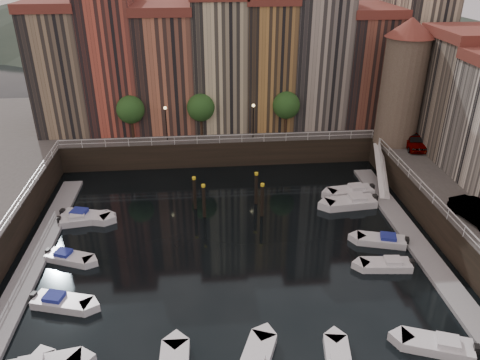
{
  "coord_description": "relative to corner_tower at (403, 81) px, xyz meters",
  "views": [
    {
      "loc": [
        -2.13,
        -33.87,
        23.43
      ],
      "look_at": [
        1.28,
        4.0,
        4.22
      ],
      "focal_mm": 35.0,
      "sensor_mm": 36.0,
      "label": 1
    }
  ],
  "objects": [
    {
      "name": "ground",
      "position": [
        -20.0,
        -14.5,
        -10.19
      ],
      "size": [
        200.0,
        200.0,
        0.0
      ],
      "primitive_type": "plane",
      "color": "black",
      "rests_on": "ground"
    },
    {
      "name": "quay_far",
      "position": [
        -20.0,
        11.5,
        -8.69
      ],
      "size": [
        80.0,
        20.0,
        3.0
      ],
      "primitive_type": "cube",
      "color": "black",
      "rests_on": "ground"
    },
    {
      "name": "dock_left",
      "position": [
        -36.2,
        -15.5,
        -10.02
      ],
      "size": [
        2.0,
        28.0,
        0.35
      ],
      "primitive_type": "cube",
      "color": "gray",
      "rests_on": "ground"
    },
    {
      "name": "dock_right",
      "position": [
        -3.8,
        -15.5,
        -10.02
      ],
      "size": [
        2.0,
        28.0,
        0.35
      ],
      "primitive_type": "cube",
      "color": "gray",
      "rests_on": "ground"
    },
    {
      "name": "mountains",
      "position": [
        -18.28,
        95.5,
        -2.28
      ],
      "size": [
        145.0,
        100.0,
        18.0
      ],
      "color": "#2D382D",
      "rests_on": "ground"
    },
    {
      "name": "far_terrace",
      "position": [
        -16.69,
        9.0,
        0.76
      ],
      "size": [
        48.7,
        10.3,
        17.5
      ],
      "color": "#897257",
      "rests_on": "quay_far"
    },
    {
      "name": "corner_tower",
      "position": [
        0.0,
        0.0,
        0.0
      ],
      "size": [
        5.2,
        5.2,
        13.8
      ],
      "color": "#6B5B4C",
      "rests_on": "quay_right"
    },
    {
      "name": "promenade_trees",
      "position": [
        -21.33,
        3.7,
        -3.61
      ],
      "size": [
        21.2,
        3.2,
        5.2
      ],
      "color": "black",
      "rests_on": "quay_far"
    },
    {
      "name": "street_lamps",
      "position": [
        -21.0,
        2.7,
        -4.3
      ],
      "size": [
        10.36,
        0.36,
        4.18
      ],
      "color": "black",
      "rests_on": "quay_far"
    },
    {
      "name": "railings",
      "position": [
        -20.0,
        -9.62,
        -6.41
      ],
      "size": [
        36.08,
        34.04,
        0.52
      ],
      "color": "white",
      "rests_on": "ground"
    },
    {
      "name": "gangway",
      "position": [
        -2.9,
        -4.5,
        -8.28
      ],
      "size": [
        2.78,
        8.32,
        3.73
      ],
      "color": "white",
      "rests_on": "ground"
    },
    {
      "name": "mooring_pilings",
      "position": [
        -19.61,
        -8.8,
        -8.54
      ],
      "size": [
        6.75,
        2.75,
        3.78
      ],
      "color": "black",
      "rests_on": "ground"
    },
    {
      "name": "boat_left_1",
      "position": [
        -32.67,
        -21.2,
        -9.85
      ],
      "size": [
        4.61,
        2.72,
        1.03
      ],
      "rotation": [
        0.0,
        0.0,
        -0.28
      ],
      "color": "silver",
      "rests_on": "ground"
    },
    {
      "name": "boat_left_2",
      "position": [
        -33.43,
        -15.67,
        -9.88
      ],
      "size": [
        4.15,
        2.78,
        0.94
      ],
      "rotation": [
        0.0,
        0.0,
        -0.37
      ],
      "color": "silver",
      "rests_on": "ground"
    },
    {
      "name": "boat_left_3",
      "position": [
        -33.48,
        -9.67,
        -9.85
      ],
      "size": [
        4.6,
        2.2,
        1.03
      ],
      "rotation": [
        0.0,
        0.0,
        0.14
      ],
      "color": "silver",
      "rests_on": "ground"
    },
    {
      "name": "boat_left_4",
      "position": [
        -33.42,
        -9.22,
        -9.83
      ],
      "size": [
        4.87,
        2.86,
        1.09
      ],
      "rotation": [
        0.0,
        0.0,
        -0.27
      ],
      "color": "silver",
      "rests_on": "ground"
    },
    {
      "name": "boat_right_0",
      "position": [
        -7.4,
        -27.55,
        -9.83
      ],
      "size": [
        4.78,
        3.14,
        1.08
      ],
      "rotation": [
        0.0,
        0.0,
        2.79
      ],
      "color": "silver",
      "rests_on": "ground"
    },
    {
      "name": "boat_right_1",
      "position": [
        -7.57,
        -19.0,
        -9.87
      ],
      "size": [
        4.31,
        1.9,
        0.98
      ],
      "rotation": [
        0.0,
        0.0,
        3.05
      ],
      "color": "silver",
      "rests_on": "ground"
    },
    {
      "name": "boat_right_2",
      "position": [
        -6.69,
        -15.58,
        -9.86
      ],
      "size": [
        4.47,
        2.66,
        1.0
      ],
      "rotation": [
        0.0,
        0.0,
        2.86
      ],
      "color": "silver",
      "rests_on": "ground"
    },
    {
      "name": "boat_right_3",
      "position": [
        -7.38,
        -8.92,
        -9.79
      ],
      "size": [
        5.34,
        2.34,
        1.21
      ],
      "rotation": [
        0.0,
        0.0,
        3.23
      ],
      "color": "silver",
      "rests_on": "ground"
    },
    {
      "name": "boat_right_4",
      "position": [
        -6.67,
        -6.56,
        -9.82
      ],
      "size": [
        4.99,
        2.29,
        1.12
      ],
      "rotation": [
        0.0,
        0.0,
        3.26
      ],
      "color": "silver",
      "rests_on": "ground"
    },
    {
      "name": "car_a",
      "position": [
        1.47,
        -1.96,
        -6.39
      ],
      "size": [
        2.53,
        4.93,
        1.61
      ],
      "primitive_type": "imported",
      "rotation": [
        0.0,
        0.0,
        -0.14
      ],
      "color": "gray",
      "rests_on": "quay_right"
    },
    {
      "name": "car_b",
      "position": [
        0.06,
        -17.48,
        -6.39
      ],
      "size": [
        2.85,
        5.16,
        1.61
      ],
      "primitive_type": "imported",
      "rotation": [
        0.0,
        0.0,
        0.25
      ],
      "color": "gray",
      "rests_on": "quay_right"
    }
  ]
}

